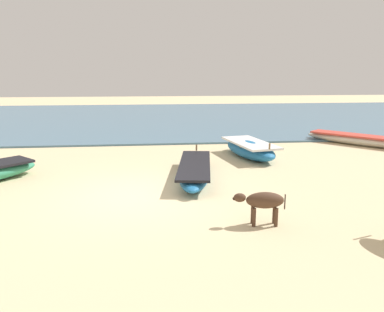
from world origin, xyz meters
name	(u,v)px	position (x,y,z in m)	size (l,w,h in m)	color
ground	(138,195)	(0.00, 0.00, 0.00)	(80.00, 80.00, 0.00)	beige
sea_water	(146,117)	(0.00, 16.65, 0.04)	(60.00, 20.00, 0.08)	slate
fishing_boat_0	(361,140)	(9.26, 5.78, 0.24)	(3.84, 4.12, 0.63)	beige
fishing_boat_4	(195,170)	(1.61, 1.42, 0.25)	(1.49, 4.14, 0.65)	#1E669E
fishing_boat_5	(250,149)	(3.94, 3.99, 0.31)	(1.77, 3.31, 0.78)	#1E669E
calf_near_dark	(263,202)	(2.59, -2.19, 0.50)	(1.08, 0.39, 0.70)	#4C3323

